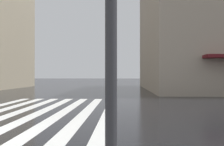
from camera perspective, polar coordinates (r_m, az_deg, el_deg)
name	(u,v)px	position (r m, az deg, el deg)	size (l,w,h in m)	color
zebra_crossing	(36,114)	(10.79, -17.26, -9.16)	(13.00, 6.50, 0.01)	silver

